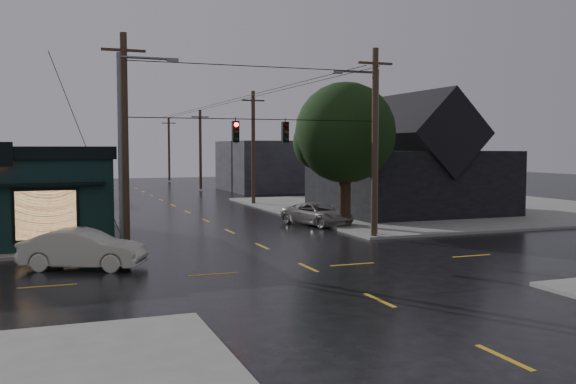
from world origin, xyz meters
name	(u,v)px	position (x,y,z in m)	size (l,w,h in m)	color
ground_plane	(308,268)	(0.00, 0.00, 0.00)	(160.00, 160.00, 0.00)	black
sidewalk_ne	(442,207)	(20.00, 20.00, 0.07)	(28.00, 28.00, 0.15)	slate
ne_building	(409,153)	(15.00, 17.00, 4.47)	(12.60, 11.60, 8.75)	black
corner_tree	(345,133)	(7.00, 11.14, 5.76)	(6.10, 6.10, 8.69)	black
utility_pole_nw	(127,252)	(-6.50, 6.50, 0.00)	(2.00, 0.32, 10.15)	black
utility_pole_ne	(374,238)	(6.50, 6.50, 0.00)	(2.00, 0.32, 10.15)	black
utility_pole_far_a	(253,205)	(6.50, 28.00, 0.00)	(2.00, 0.32, 9.65)	black
utility_pole_far_b	(201,190)	(6.50, 48.00, 0.00)	(2.00, 0.32, 9.15)	black
utility_pole_far_c	(169,182)	(6.50, 68.00, 0.00)	(2.00, 0.32, 9.15)	black
span_signal_assembly	(261,131)	(0.10, 6.50, 5.70)	(13.00, 0.48, 1.23)	black
streetlight_nw	(122,255)	(-6.80, 5.80, 0.00)	(5.40, 0.30, 9.15)	#5D5F61
streetlight_ne	(376,236)	(7.00, 7.20, 0.00)	(5.40, 0.30, 9.15)	#5D5F61
bg_building_east	(288,166)	(16.00, 45.00, 2.80)	(14.00, 12.00, 5.60)	black
sedan_cream	(83,249)	(-8.63, 2.95, 0.81)	(1.71, 4.89, 1.61)	#B9B8A2
suv_silver	(318,214)	(6.00, 13.00, 0.71)	(2.34, 5.08, 1.41)	gray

